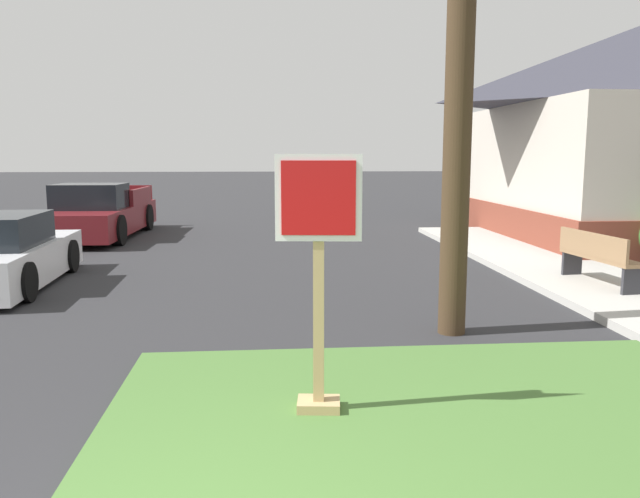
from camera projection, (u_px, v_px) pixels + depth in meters
The scene contains 5 objects.
grass_corner_patch at pixel (483, 477), 4.30m from camera, with size 5.68×5.69×0.08m, color #477033.
stop_sign at pixel (319, 291), 5.18m from camera, with size 0.70×0.32×2.15m.
manhole_cover at pixel (255, 372), 6.47m from camera, with size 0.70×0.70×0.02m, color black.
pickup_truck_maroon at pixel (99, 215), 16.84m from camera, with size 2.17×5.40×1.48m.
street_bench at pixel (598, 255), 10.24m from camera, with size 0.57×1.82×0.85m.
Camera 1 is at (0.65, -2.67, 2.23)m, focal length 35.22 mm.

